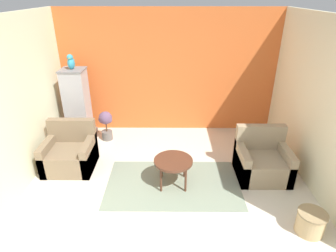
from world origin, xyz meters
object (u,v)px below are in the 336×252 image
(coffee_table, at_px, (173,163))
(wicker_basket, at_px, (311,222))
(armchair_right, at_px, (262,162))
(potted_plant, at_px, (106,123))
(parrot, at_px, (71,62))
(armchair_left, at_px, (70,154))
(birdcage, at_px, (78,106))

(coffee_table, height_order, wicker_basket, coffee_table)
(armchair_right, height_order, potted_plant, armchair_right)
(coffee_table, xyz_separation_m, wicker_basket, (1.78, -1.00, -0.25))
(parrot, xyz_separation_m, potted_plant, (0.57, -0.09, -1.25))
(armchair_right, height_order, wicker_basket, armchair_right)
(potted_plant, xyz_separation_m, wicker_basket, (3.17, -2.54, -0.21))
(armchair_left, bearing_deg, armchair_right, -3.95)
(armchair_left, height_order, birdcage, birdcage)
(parrot, distance_m, wicker_basket, 4.80)
(armchair_left, relative_size, potted_plant, 1.32)
(potted_plant, bearing_deg, armchair_left, -112.52)
(armchair_right, bearing_deg, wicker_basket, -77.92)
(armchair_left, distance_m, potted_plant, 1.13)
(armchair_right, distance_m, potted_plant, 3.17)
(armchair_right, distance_m, wicker_basket, 1.30)
(coffee_table, bearing_deg, wicker_basket, -29.33)
(armchair_left, distance_m, wicker_basket, 3.90)
(armchair_left, xyz_separation_m, armchair_right, (3.33, -0.23, 0.00))
(coffee_table, xyz_separation_m, birdcage, (-1.96, 1.63, 0.30))
(armchair_left, relative_size, armchair_right, 1.00)
(birdcage, bearing_deg, coffee_table, -39.70)
(parrot, bearing_deg, armchair_left, -83.05)
(coffee_table, height_order, potted_plant, potted_plant)
(coffee_table, relative_size, armchair_left, 0.74)
(armchair_right, xyz_separation_m, birdcage, (-3.47, 1.36, 0.45))
(coffee_table, relative_size, armchair_right, 0.74)
(armchair_right, xyz_separation_m, potted_plant, (-2.90, 1.27, 0.12))
(wicker_basket, bearing_deg, parrot, 144.89)
(armchair_right, height_order, birdcage, birdcage)
(coffee_table, xyz_separation_m, parrot, (-1.96, 1.63, 1.21))
(coffee_table, distance_m, wicker_basket, 2.05)
(birdcage, height_order, wicker_basket, birdcage)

